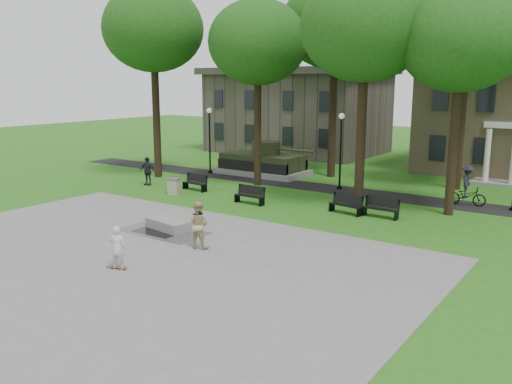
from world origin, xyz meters
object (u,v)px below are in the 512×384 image
Objects in this scene: skateboarder at (117,247)px; friend_watching at (198,225)px; concrete_block at (168,224)px; park_bench_0 at (196,182)px; cyclist at (467,189)px; trash_bin at (174,186)px.

friend_watching is at bearing -125.08° from skateboarder.
park_bench_0 reaches higher than concrete_block.
cyclist reaches higher than skateboarder.
skateboarder is 0.83× the size of friend_watching.
park_bench_0 is at bearing 123.29° from concrete_block.
park_bench_0 is (-7.20, 12.45, -0.29)m from skateboarder.
cyclist is (6.91, 14.20, -0.08)m from friend_watching.
cyclist reaches higher than trash_bin.
skateboarder reaches higher than concrete_block.
skateboarder is at bearing 65.91° from friend_watching.
cyclist is 16.64m from trash_bin.
skateboarder is 0.72× the size of cyclist.
skateboarder reaches higher than park_bench_0.
concrete_block is 2.29× the size of trash_bin.
skateboarder is at bearing 149.20° from cyclist.
park_bench_0 is at bearing 102.17° from cyclist.
concrete_block is 1.14× the size of friend_watching.
friend_watching is at bearing -41.89° from park_bench_0.
cyclist is 2.30× the size of trash_bin.
concrete_block is at bearing -88.89° from skateboarder.
friend_watching is at bearing -41.45° from trash_bin.
skateboarder is 13.12m from trash_bin.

